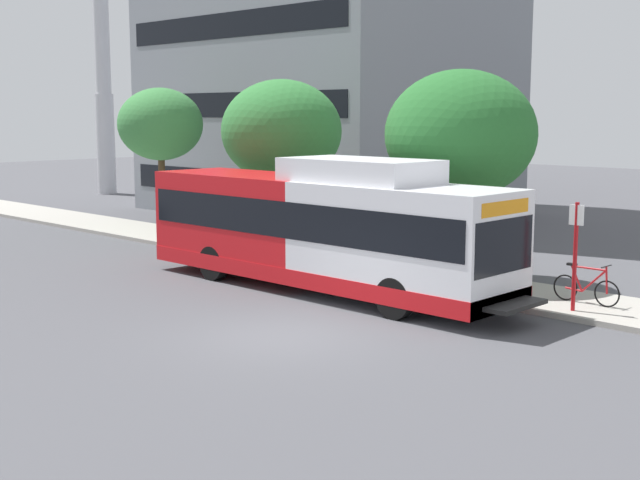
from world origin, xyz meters
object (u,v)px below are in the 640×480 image
at_px(street_tree_far_block, 160,125).
at_px(street_tree_near_stop, 460,135).
at_px(transit_bus, 321,229).
at_px(bicycle_parked, 586,287).
at_px(street_tree_mid_block, 282,131).
at_px(bus_stop_sign_pole, 575,248).

bearing_deg(street_tree_far_block, street_tree_near_stop, -91.98).
bearing_deg(transit_bus, street_tree_far_block, 72.52).
height_order(bicycle_parked, street_tree_mid_block, street_tree_mid_block).
xyz_separation_m(transit_bus, street_tree_far_block, (4.16, 13.23, 2.64)).
xyz_separation_m(street_tree_mid_block, street_tree_far_block, (0.49, 7.76, 0.15)).
bearing_deg(street_tree_mid_block, transit_bus, -123.88).
height_order(street_tree_near_stop, street_tree_mid_block, street_tree_near_stop).
xyz_separation_m(transit_bus, street_tree_near_stop, (3.64, -1.92, 2.50)).
relative_size(street_tree_near_stop, street_tree_far_block, 1.03).
height_order(bus_stop_sign_pole, street_tree_mid_block, street_tree_mid_block).
bearing_deg(street_tree_mid_block, bus_stop_sign_pole, -97.84).
bearing_deg(transit_bus, street_tree_mid_block, 56.12).
distance_m(bus_stop_sign_pole, street_tree_far_block, 19.91).
bearing_deg(street_tree_near_stop, bus_stop_sign_pole, -109.73).
bearing_deg(street_tree_far_block, bus_stop_sign_pole, -96.19).
relative_size(bus_stop_sign_pole, bicycle_parked, 1.48).
height_order(bicycle_parked, street_tree_far_block, street_tree_far_block).
bearing_deg(bus_stop_sign_pole, street_tree_far_block, 83.81).
bearing_deg(bicycle_parked, transit_bus, 115.17).
relative_size(street_tree_near_stop, street_tree_mid_block, 1.01).
xyz_separation_m(bicycle_parked, street_tree_near_stop, (0.70, 4.34, 3.65)).
relative_size(transit_bus, street_tree_near_stop, 2.08).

